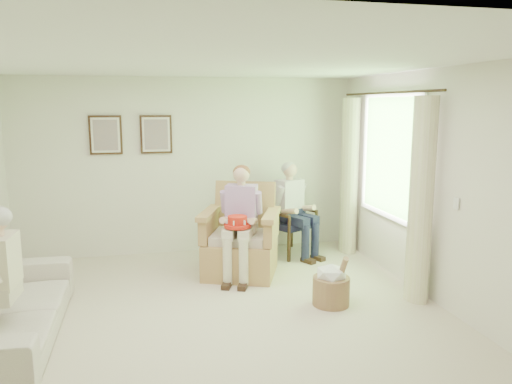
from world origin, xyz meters
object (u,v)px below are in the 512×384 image
at_px(wicker_armchair, 240,246).
at_px(red_hat, 237,223).
at_px(sofa, 7,308).
at_px(wood_armchair, 289,219).
at_px(person_dark, 292,203).
at_px(hatbox, 331,284).
at_px(person_wicker, 242,213).

bearing_deg(wicker_armchair, red_hat, -84.30).
distance_m(sofa, red_hat, 2.66).
relative_size(wood_armchair, person_dark, 0.70).
bearing_deg(wicker_armchair, hatbox, -36.72).
height_order(person_dark, red_hat, person_dark).
bearing_deg(person_dark, red_hat, -163.80).
distance_m(wood_armchair, person_dark, 0.32).
relative_size(sofa, person_wicker, 1.61).
height_order(wood_armchair, hatbox, wood_armchair).
height_order(wood_armchair, person_wicker, person_wicker).
relative_size(wicker_armchair, person_dark, 0.88).
bearing_deg(wood_armchair, person_wicker, -161.69).
bearing_deg(person_wicker, sofa, -131.96).
bearing_deg(wood_armchair, hatbox, -120.62).
height_order(person_wicker, hatbox, person_wicker).
distance_m(wicker_armchair, person_wicker, 0.49).
height_order(wicker_armchair, sofa, wicker_armchair).
bearing_deg(hatbox, wood_armchair, 86.79).
distance_m(red_hat, hatbox, 1.39).
xyz_separation_m(wicker_armchair, sofa, (-2.50, -1.40, -0.04)).
height_order(sofa, person_wicker, person_wicker).
distance_m(wood_armchair, sofa, 4.04).
bearing_deg(person_dark, person_wicker, -166.99).
relative_size(wood_armchair, person_wicker, 0.66).
bearing_deg(sofa, wood_armchair, -57.41).
bearing_deg(person_wicker, hatbox, -33.28).
height_order(wicker_armchair, wood_armchair, wicker_armchair).
bearing_deg(person_wicker, person_dark, 61.90).
distance_m(person_wicker, red_hat, 0.22).
xyz_separation_m(wood_armchair, red_hat, (-1.00, -1.10, 0.25)).
bearing_deg(sofa, red_hat, -66.05).
height_order(wicker_armchair, red_hat, wicker_armchair).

